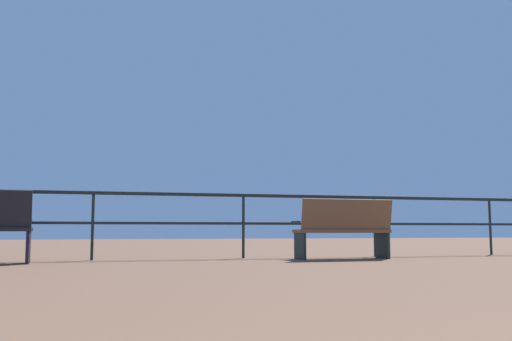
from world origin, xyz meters
TOP-DOWN VIEW (x-y plane):
  - pier_railing at (0.00, 9.65)m, footprint 25.71×0.05m
  - bench_near_right at (2.59, 8.89)m, footprint 1.49×0.64m

SIDE VIEW (x-z plane):
  - bench_near_right at x=2.59m, z-range 0.04..0.96m
  - pier_railing at x=0.00m, z-range 0.25..1.28m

